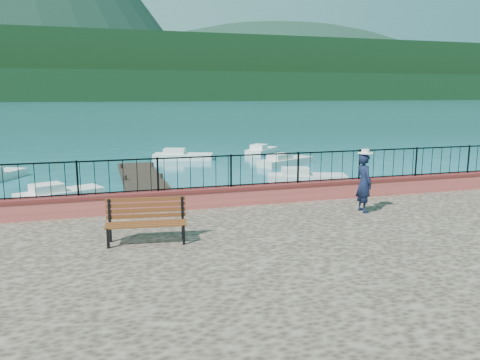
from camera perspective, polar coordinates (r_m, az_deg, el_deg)
ground at (r=11.49m, az=5.60°, el=-12.99°), size 2000.00×2000.00×0.00m
parapet at (r=14.36m, az=0.06°, el=-1.89°), size 28.00×0.46×0.58m
railing at (r=14.21m, az=0.06°, el=1.13°), size 27.00×0.05×0.95m
dock at (r=22.26m, az=-11.18°, el=-1.16°), size 2.00×16.00×0.30m
far_forest at (r=309.77m, az=-16.47°, el=10.88°), size 900.00×60.00×18.00m
foothills at (r=370.15m, az=-16.69°, el=12.75°), size 900.00×120.00×44.00m
companion_hill at (r=612.22m, az=4.62°, el=10.02°), size 448.00×384.00×180.00m
park_bench at (r=10.94m, az=-11.31°, el=-5.98°), size 1.88×0.83×1.01m
person at (r=13.84m, az=14.88°, el=-0.35°), size 0.42×0.63×1.70m
hat at (r=13.71m, az=15.06°, el=3.39°), size 0.44×0.44×0.12m
boat_0 at (r=21.79m, az=-21.12°, el=-1.25°), size 3.79×2.62×0.80m
boat_1 at (r=24.58m, az=8.15°, el=0.62°), size 4.23×2.45×0.80m
boat_2 at (r=30.55m, az=5.63°, el=2.60°), size 4.25×2.98×0.80m
boat_4 at (r=33.12m, az=-6.95°, el=3.18°), size 4.29×2.55×0.80m
boat_5 at (r=36.08m, az=2.64°, el=3.84°), size 3.26×3.41×0.80m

